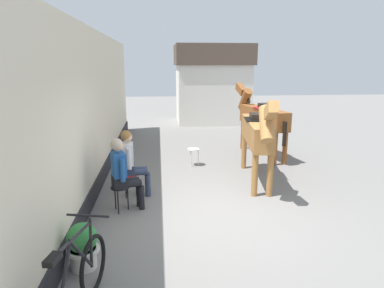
% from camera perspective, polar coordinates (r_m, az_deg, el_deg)
% --- Properties ---
extents(ground_plane, '(40.00, 40.00, 0.00)m').
position_cam_1_polar(ground_plane, '(9.20, 1.40, -3.76)').
color(ground_plane, slate).
extents(pub_facade_wall, '(0.34, 14.00, 3.40)m').
position_cam_1_polar(pub_facade_wall, '(7.47, -16.90, 3.80)').
color(pub_facade_wall, beige).
rests_on(pub_facade_wall, ground_plane).
extents(distant_cottage, '(3.40, 2.60, 3.50)m').
position_cam_1_polar(distant_cottage, '(16.04, 3.38, 10.04)').
color(distant_cottage, silver).
rests_on(distant_cottage, ground_plane).
extents(seated_visitor_near, '(0.61, 0.49, 1.39)m').
position_cam_1_polar(seated_visitor_near, '(6.42, -11.42, -4.36)').
color(seated_visitor_near, black).
rests_on(seated_visitor_near, ground_plane).
extents(seated_visitor_far, '(0.61, 0.49, 1.39)m').
position_cam_1_polar(seated_visitor_far, '(7.11, -9.99, -2.58)').
color(seated_visitor_far, red).
rests_on(seated_visitor_far, ground_plane).
extents(saddled_horse_near, '(0.72, 2.99, 2.06)m').
position_cam_1_polar(saddled_horse_near, '(7.86, 10.80, 1.78)').
color(saddled_horse_near, '#9E6B38').
rests_on(saddled_horse_near, ground_plane).
extents(saddled_horse_far, '(0.92, 2.96, 2.06)m').
position_cam_1_polar(saddled_horse_far, '(10.35, 11.36, 4.48)').
color(saddled_horse_far, brown).
rests_on(saddled_horse_far, ground_plane).
extents(flower_planter_near, '(0.43, 0.43, 0.64)m').
position_cam_1_polar(flower_planter_near, '(4.98, -17.64, -15.64)').
color(flower_planter_near, beige).
rests_on(flower_planter_near, ground_plane).
extents(spare_stool_white, '(0.32, 0.32, 0.46)m').
position_cam_1_polar(spare_stool_white, '(9.21, 0.25, -1.15)').
color(spare_stool_white, white).
rests_on(spare_stool_white, ground_plane).
extents(satchel_bag, '(0.18, 0.30, 0.20)m').
position_cam_1_polar(satchel_bag, '(8.19, -10.15, -5.41)').
color(satchel_bag, brown).
rests_on(satchel_bag, ground_plane).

